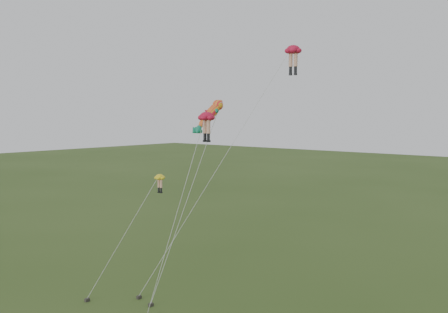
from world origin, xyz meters
The scene contains 5 objects.
ground centered at (0.00, 0.00, 0.00)m, with size 300.00×300.00×0.00m, color #324C1B.
legs_kite_red_high centered at (4.85, 11.99, 18.94)m, with size 6.95×13.03×19.81m.
legs_kite_red_mid centered at (4.01, 2.20, 13.43)m, with size 2.76×4.95×14.21m.
legs_kite_yellow centered at (-1.81, 2.76, 8.42)m, with size 2.47×6.40×9.26m.
fish_kite centered at (1.80, 5.25, 13.99)m, with size 1.88×7.18×15.45m.
Camera 1 is at (27.63, -24.01, 14.01)m, focal length 40.00 mm.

